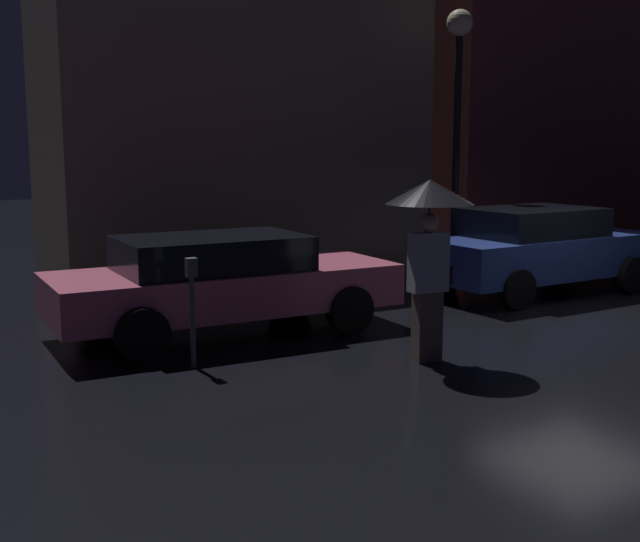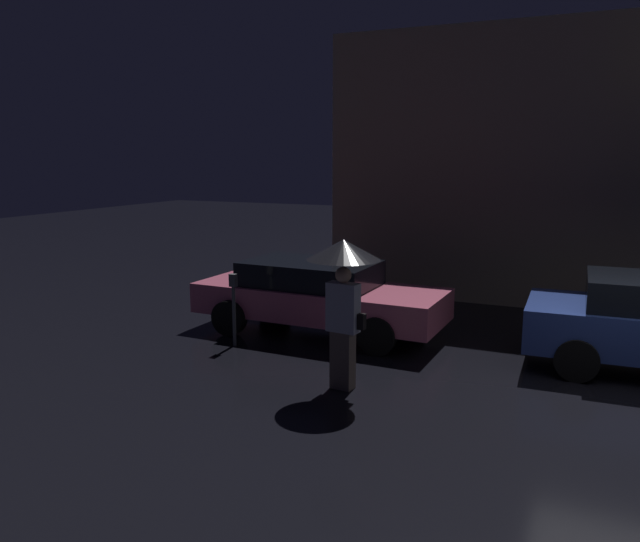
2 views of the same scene
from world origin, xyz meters
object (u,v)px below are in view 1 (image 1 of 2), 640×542
at_px(parked_car_pink, 222,281).
at_px(street_lamp_near, 458,80).
at_px(parked_car_blue, 536,248).
at_px(pedestrian_with_umbrella, 429,221).
at_px(parking_meter, 192,300).

height_order(parked_car_pink, street_lamp_near, street_lamp_near).
relative_size(parked_car_pink, parked_car_blue, 1.09).
xyz_separation_m(parked_car_blue, pedestrian_with_umbrella, (-4.32, -2.59, 0.89)).
distance_m(parked_car_blue, street_lamp_near, 3.72).
bearing_deg(pedestrian_with_umbrella, parked_car_pink, -51.55).
bearing_deg(street_lamp_near, parking_meter, -151.59).
bearing_deg(parked_car_pink, parked_car_blue, 2.32).
height_order(parked_car_blue, street_lamp_near, street_lamp_near).
bearing_deg(parked_car_pink, parking_meter, -122.85).
distance_m(parked_car_pink, street_lamp_near, 7.02).
bearing_deg(parked_car_blue, parked_car_pink, 178.95).
height_order(pedestrian_with_umbrella, parking_meter, pedestrian_with_umbrella).
relative_size(parked_car_pink, parking_meter, 3.69).
relative_size(pedestrian_with_umbrella, parking_meter, 1.68).
relative_size(parked_car_pink, street_lamp_near, 0.93).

